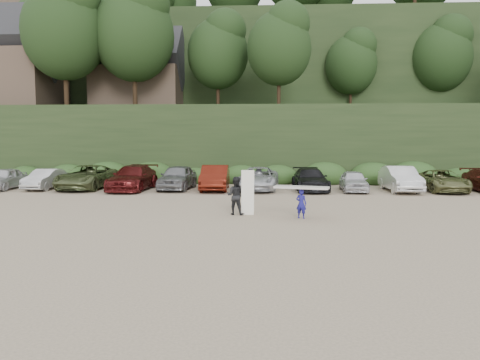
{
  "coord_description": "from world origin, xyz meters",
  "views": [
    {
      "loc": [
        -0.07,
        -20.59,
        3.41
      ],
      "look_at": [
        -1.31,
        3.0,
        1.3
      ],
      "focal_mm": 35.0,
      "sensor_mm": 36.0,
      "label": 1
    }
  ],
  "objects": [
    {
      "name": "ground",
      "position": [
        0.0,
        0.0,
        0.0
      ],
      "size": [
        120.0,
        120.0,
        0.0
      ],
      "primitive_type": "plane",
      "color": "tan",
      "rests_on": "ground"
    },
    {
      "name": "child_surfer",
      "position": [
        1.5,
        -0.75,
        0.94
      ],
      "size": [
        2.39,
        1.22,
        1.38
      ],
      "color": "navy",
      "rests_on": "ground"
    },
    {
      "name": "adult_surfer",
      "position": [
        -1.31,
        0.1,
        0.87
      ],
      "size": [
        1.32,
        0.84,
        2.02
      ],
      "color": "black",
      "rests_on": "ground"
    },
    {
      "name": "parked_cars",
      "position": [
        0.39,
        9.96,
        0.76
      ],
      "size": [
        39.09,
        6.37,
        1.65
      ],
      "color": "silver",
      "rests_on": "ground"
    },
    {
      "name": "hillside_backdrop",
      "position": [
        -0.26,
        35.93,
        11.22
      ],
      "size": [
        90.0,
        41.5,
        28.0
      ],
      "color": "black",
      "rests_on": "ground"
    }
  ]
}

